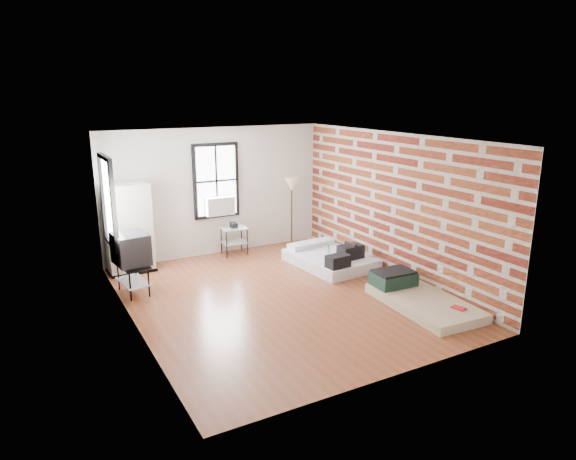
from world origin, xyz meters
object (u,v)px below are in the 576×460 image
mattress_bare (416,296)px  side_table (234,233)px  tv_stand (131,251)px  mattress_main (331,258)px  wardrobe (128,229)px  floor_lamp (292,188)px

mattress_bare → side_table: side_table is taller
mattress_bare → tv_stand: (-4.15, 2.82, 0.67)m
side_table → tv_stand: tv_stand is taller
mattress_main → wardrobe: size_ratio=1.04×
side_table → floor_lamp: (1.43, -0.07, 0.90)m
wardrobe → side_table: bearing=-0.5°
floor_lamp → tv_stand: (-3.93, -1.20, -0.59)m
mattress_main → tv_stand: 4.04m
floor_lamp → mattress_main: bearing=-88.8°
mattress_bare → floor_lamp: (-0.22, 4.02, 1.26)m
mattress_bare → floor_lamp: size_ratio=1.26×
tv_stand → side_table: bearing=20.6°
side_table → mattress_bare: bearing=-68.0°
side_table → mattress_main: bearing=-49.4°
wardrobe → tv_stand: bearing=-102.4°
mattress_main → floor_lamp: floor_lamp is taller
side_table → floor_lamp: floor_lamp is taller
tv_stand → wardrobe: bearing=73.5°
wardrobe → side_table: size_ratio=2.49×
side_table → floor_lamp: size_ratio=0.44×
mattress_bare → side_table: size_ratio=2.85×
mattress_main → wardrobe: (-3.75, 1.63, 0.74)m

